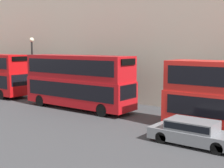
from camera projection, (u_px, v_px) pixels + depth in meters
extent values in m
cylinder|color=black|center=(185.00, 123.00, 19.30)|extent=(0.30, 1.00, 1.00)
cylinder|color=black|center=(199.00, 117.00, 21.08)|extent=(0.30, 1.00, 1.00)
cube|color=#A80F14|center=(78.00, 92.00, 26.09)|extent=(2.55, 10.15, 2.19)
cube|color=#A80F14|center=(78.00, 67.00, 25.84)|extent=(2.50, 9.95, 1.95)
cube|color=black|center=(78.00, 89.00, 26.06)|extent=(2.59, 9.34, 1.23)
cube|color=black|center=(78.00, 66.00, 25.83)|extent=(2.59, 9.34, 1.17)
cube|color=black|center=(128.00, 92.00, 23.02)|extent=(2.17, 0.06, 1.09)
cube|color=black|center=(128.00, 62.00, 22.76)|extent=(1.78, 0.06, 0.47)
cylinder|color=black|center=(102.00, 110.00, 23.23)|extent=(0.30, 1.00, 1.00)
cylinder|color=black|center=(120.00, 106.00, 25.02)|extent=(0.30, 1.00, 1.00)
cylinder|color=black|center=(41.00, 101.00, 27.39)|extent=(0.30, 1.00, 1.00)
cylinder|color=black|center=(59.00, 97.00, 29.17)|extent=(0.30, 1.00, 1.00)
cube|color=black|center=(21.00, 80.00, 30.65)|extent=(2.17, 0.06, 1.13)
cube|color=black|center=(20.00, 59.00, 30.40)|extent=(1.78, 0.06, 0.43)
cylinder|color=black|center=(2.00, 95.00, 30.86)|extent=(0.30, 1.00, 1.00)
cylinder|color=black|center=(21.00, 92.00, 32.65)|extent=(0.30, 1.00, 1.00)
cube|color=slate|center=(194.00, 136.00, 16.59)|extent=(1.84, 4.72, 0.61)
cube|color=slate|center=(192.00, 125.00, 16.60)|extent=(1.62, 2.59, 0.54)
cube|color=black|center=(192.00, 125.00, 16.59)|extent=(1.66, 2.47, 0.34)
cylinder|color=black|center=(217.00, 148.00, 15.07)|extent=(0.22, 0.64, 0.64)
cylinder|color=black|center=(161.00, 137.00, 16.87)|extent=(0.22, 0.64, 0.64)
cylinder|color=black|center=(175.00, 131.00, 18.16)|extent=(0.22, 0.64, 0.64)
cylinder|color=black|center=(33.00, 70.00, 32.05)|extent=(0.18, 0.18, 5.69)
sphere|color=beige|center=(32.00, 40.00, 31.69)|extent=(0.44, 0.44, 0.44)
cylinder|color=brown|center=(125.00, 101.00, 25.83)|extent=(0.36, 0.36, 1.39)
sphere|color=tan|center=(125.00, 92.00, 25.73)|extent=(0.22, 0.22, 0.22)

